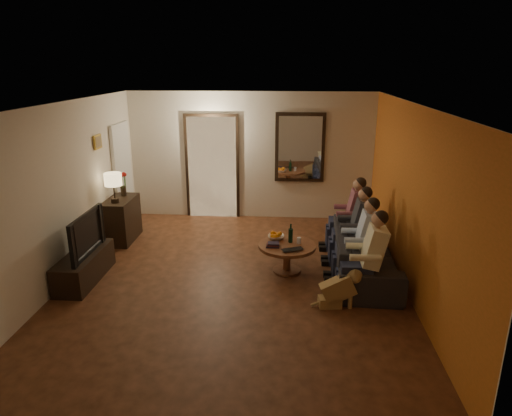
# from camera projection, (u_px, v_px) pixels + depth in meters

# --- Properties ---
(floor) EXTENTS (5.00, 6.00, 0.01)m
(floor) POSITION_uv_depth(u_px,v_px,m) (235.00, 280.00, 6.89)
(floor) COLOR #3B2010
(floor) RESTS_ON ground
(ceiling) EXTENTS (5.00, 6.00, 0.01)m
(ceiling) POSITION_uv_depth(u_px,v_px,m) (232.00, 104.00, 6.10)
(ceiling) COLOR white
(ceiling) RESTS_ON back_wall
(back_wall) EXTENTS (5.00, 0.02, 2.60)m
(back_wall) POSITION_uv_depth(u_px,v_px,m) (251.00, 156.00, 9.35)
(back_wall) COLOR beige
(back_wall) RESTS_ON floor
(front_wall) EXTENTS (5.00, 0.02, 2.60)m
(front_wall) POSITION_uv_depth(u_px,v_px,m) (190.00, 302.00, 3.65)
(front_wall) COLOR beige
(front_wall) RESTS_ON floor
(left_wall) EXTENTS (0.02, 6.00, 2.60)m
(left_wall) POSITION_uv_depth(u_px,v_px,m) (64.00, 194.00, 6.67)
(left_wall) COLOR beige
(left_wall) RESTS_ON floor
(right_wall) EXTENTS (0.02, 6.00, 2.60)m
(right_wall) POSITION_uv_depth(u_px,v_px,m) (412.00, 201.00, 6.33)
(right_wall) COLOR beige
(right_wall) RESTS_ON floor
(orange_accent) EXTENTS (0.01, 6.00, 2.60)m
(orange_accent) POSITION_uv_depth(u_px,v_px,m) (412.00, 201.00, 6.33)
(orange_accent) COLOR #BC6920
(orange_accent) RESTS_ON right_wall
(kitchen_doorway) EXTENTS (1.00, 0.06, 2.10)m
(kitchen_doorway) POSITION_uv_depth(u_px,v_px,m) (212.00, 168.00, 9.46)
(kitchen_doorway) COLOR #FFE0A5
(kitchen_doorway) RESTS_ON floor
(door_trim) EXTENTS (1.12, 0.04, 2.22)m
(door_trim) POSITION_uv_depth(u_px,v_px,m) (212.00, 168.00, 9.45)
(door_trim) COLOR black
(door_trim) RESTS_ON floor
(fridge_glimpse) EXTENTS (0.45, 0.03, 1.70)m
(fridge_glimpse) POSITION_uv_depth(u_px,v_px,m) (224.00, 175.00, 9.49)
(fridge_glimpse) COLOR silver
(fridge_glimpse) RESTS_ON floor
(mirror_frame) EXTENTS (1.00, 0.05, 1.40)m
(mirror_frame) POSITION_uv_depth(u_px,v_px,m) (300.00, 148.00, 9.18)
(mirror_frame) COLOR black
(mirror_frame) RESTS_ON back_wall
(mirror_glass) EXTENTS (0.86, 0.02, 1.26)m
(mirror_glass) POSITION_uv_depth(u_px,v_px,m) (300.00, 148.00, 9.16)
(mirror_glass) COLOR white
(mirror_glass) RESTS_ON back_wall
(white_door) EXTENTS (0.06, 0.85, 2.04)m
(white_door) POSITION_uv_depth(u_px,v_px,m) (123.00, 176.00, 8.94)
(white_door) COLOR white
(white_door) RESTS_ON floor
(framed_art) EXTENTS (0.03, 0.28, 0.24)m
(framed_art) POSITION_uv_depth(u_px,v_px,m) (98.00, 142.00, 7.73)
(framed_art) COLOR #B28C33
(framed_art) RESTS_ON left_wall
(art_canvas) EXTENTS (0.01, 0.22, 0.18)m
(art_canvas) POSITION_uv_depth(u_px,v_px,m) (98.00, 142.00, 7.73)
(art_canvas) COLOR brown
(art_canvas) RESTS_ON left_wall
(dresser) EXTENTS (0.45, 0.89, 0.79)m
(dresser) POSITION_uv_depth(u_px,v_px,m) (122.00, 220.00, 8.33)
(dresser) COLOR black
(dresser) RESTS_ON floor
(table_lamp) EXTENTS (0.30, 0.30, 0.54)m
(table_lamp) POSITION_uv_depth(u_px,v_px,m) (114.00, 188.00, 7.92)
(table_lamp) COLOR beige
(table_lamp) RESTS_ON dresser
(flower_vase) EXTENTS (0.14, 0.14, 0.44)m
(flower_vase) POSITION_uv_depth(u_px,v_px,m) (123.00, 184.00, 8.35)
(flower_vase) COLOR #AD1612
(flower_vase) RESTS_ON dresser
(tv_stand) EXTENTS (0.45, 1.28, 0.43)m
(tv_stand) POSITION_uv_depth(u_px,v_px,m) (84.00, 267.00, 6.83)
(tv_stand) COLOR black
(tv_stand) RESTS_ON floor
(tv) EXTENTS (1.09, 0.14, 0.63)m
(tv) POSITION_uv_depth(u_px,v_px,m) (80.00, 234.00, 6.67)
(tv) COLOR black
(tv) RESTS_ON tv_stand
(sofa) EXTENTS (2.32, 1.00, 0.67)m
(sofa) POSITION_uv_depth(u_px,v_px,m) (364.00, 252.00, 7.05)
(sofa) COLOR black
(sofa) RESTS_ON floor
(person_a) EXTENTS (0.60, 0.40, 1.20)m
(person_a) POSITION_uv_depth(u_px,v_px,m) (368.00, 260.00, 6.12)
(person_a) COLOR tan
(person_a) RESTS_ON sofa
(person_b) EXTENTS (0.60, 0.40, 1.20)m
(person_b) POSITION_uv_depth(u_px,v_px,m) (362.00, 243.00, 6.69)
(person_b) COLOR tan
(person_b) RESTS_ON sofa
(person_c) EXTENTS (0.60, 0.40, 1.20)m
(person_c) POSITION_uv_depth(u_px,v_px,m) (356.00, 229.00, 7.26)
(person_c) COLOR tan
(person_c) RESTS_ON sofa
(person_d) EXTENTS (0.60, 0.40, 1.20)m
(person_d) POSITION_uv_depth(u_px,v_px,m) (351.00, 217.00, 7.83)
(person_d) COLOR tan
(person_d) RESTS_ON sofa
(dog) EXTENTS (0.59, 0.31, 0.56)m
(dog) POSITION_uv_depth(u_px,v_px,m) (338.00, 287.00, 6.06)
(dog) COLOR #A6894C
(dog) RESTS_ON floor
(coffee_table) EXTENTS (0.92, 0.92, 0.45)m
(coffee_table) POSITION_uv_depth(u_px,v_px,m) (287.00, 258.00, 7.11)
(coffee_table) COLOR brown
(coffee_table) RESTS_ON floor
(bowl) EXTENTS (0.26, 0.26, 0.06)m
(bowl) POSITION_uv_depth(u_px,v_px,m) (276.00, 237.00, 7.26)
(bowl) COLOR white
(bowl) RESTS_ON coffee_table
(oranges) EXTENTS (0.20, 0.20, 0.08)m
(oranges) POSITION_uv_depth(u_px,v_px,m) (276.00, 233.00, 7.24)
(oranges) COLOR orange
(oranges) RESTS_ON bowl
(wine_bottle) EXTENTS (0.07, 0.07, 0.31)m
(wine_bottle) POSITION_uv_depth(u_px,v_px,m) (291.00, 233.00, 7.09)
(wine_bottle) COLOR black
(wine_bottle) RESTS_ON coffee_table
(wine_glass) EXTENTS (0.06, 0.06, 0.10)m
(wine_glass) POSITION_uv_depth(u_px,v_px,m) (299.00, 241.00, 7.07)
(wine_glass) COLOR silver
(wine_glass) RESTS_ON coffee_table
(book_stack) EXTENTS (0.20, 0.15, 0.07)m
(book_stack) POSITION_uv_depth(u_px,v_px,m) (273.00, 244.00, 6.95)
(book_stack) COLOR black
(book_stack) RESTS_ON coffee_table
(laptop) EXTENTS (0.39, 0.33, 0.03)m
(laptop) POSITION_uv_depth(u_px,v_px,m) (294.00, 251.00, 6.77)
(laptop) COLOR black
(laptop) RESTS_ON coffee_table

